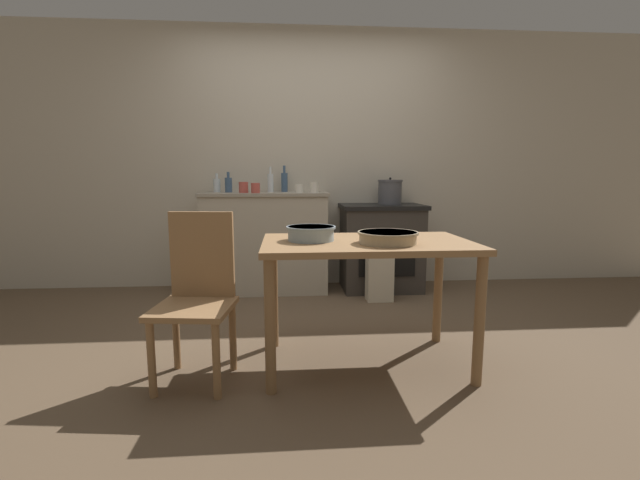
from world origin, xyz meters
name	(u,v)px	position (x,y,z in m)	size (l,w,h in m)	color
ground_plane	(325,339)	(0.00, 0.00, 0.00)	(14.00, 14.00, 0.00)	brown
wall_back	(311,160)	(0.00, 1.58, 1.27)	(8.00, 0.07, 2.55)	beige
counter_cabinet	(266,242)	(-0.46, 1.31, 0.48)	(1.20, 0.51, 0.96)	#B2A893
stove	(381,247)	(0.67, 1.28, 0.42)	(0.79, 0.57, 0.84)	#38332D
work_table	(367,258)	(0.20, -0.41, 0.64)	(1.19, 0.72, 0.74)	#997047
chair	(197,293)	(-0.75, -0.49, 0.48)	(0.45, 0.45, 0.91)	#997047
flour_sack	(379,278)	(0.57, 0.88, 0.21)	(0.23, 0.16, 0.41)	beige
stock_pot	(390,192)	(0.76, 1.34, 0.96)	(0.24, 0.24, 0.26)	#4C4C51
mixing_bowl_large	(388,237)	(0.30, -0.52, 0.78)	(0.33, 0.33, 0.07)	tan
mixing_bowl_small	(311,233)	(-0.12, -0.37, 0.79)	(0.28, 0.28, 0.08)	#93A8B2
bottle_far_left	(270,182)	(-0.40, 1.34, 1.05)	(0.06, 0.06, 0.24)	silver
bottle_left	(284,182)	(-0.27, 1.44, 1.06)	(0.06, 0.06, 0.26)	#3D5675
bottle_mid_left	(217,185)	(-0.92, 1.42, 1.03)	(0.07, 0.07, 0.18)	silver
bottle_center_left	(228,184)	(-0.80, 1.36, 1.03)	(0.07, 0.07, 0.19)	#3D5675
cup_center	(299,188)	(-0.13, 1.20, 1.00)	(0.08, 0.08, 0.08)	silver
cup_center_right	(256,188)	(-0.54, 1.16, 1.00)	(0.08, 0.08, 0.09)	#B74C42
cup_mid_right	(244,187)	(-0.65, 1.22, 1.01)	(0.09, 0.09, 0.10)	#B74C42
cup_right	(314,188)	(0.00, 1.13, 1.01)	(0.08, 0.08, 0.10)	silver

